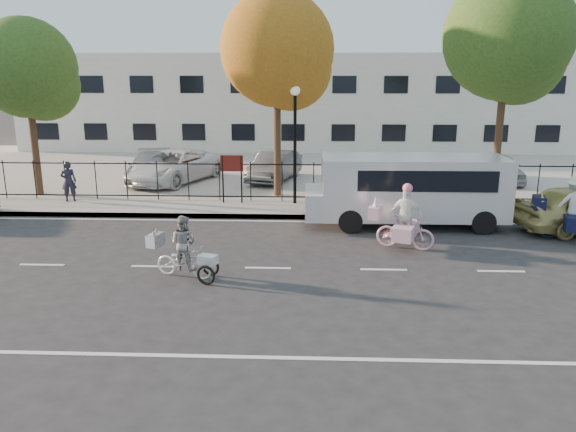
{
  "coord_description": "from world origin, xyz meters",
  "views": [
    {
      "loc": [
        1.09,
        -13.76,
        4.98
      ],
      "look_at": [
        0.47,
        1.2,
        1.1
      ],
      "focal_mm": 35.0,
      "sensor_mm": 36.0,
      "label": 1
    }
  ],
  "objects_px": {
    "zebra_trike": "(184,254)",
    "lamppost": "(295,124)",
    "pedestrian": "(69,181)",
    "lot_car_c": "(275,166)",
    "lot_car_d": "(500,168)",
    "lot_car_a": "(150,167)",
    "bull_bike": "(572,214)",
    "lot_car_b": "(174,166)",
    "unicorn_bike": "(404,225)",
    "white_van": "(409,188)"
  },
  "relations": [
    {
      "from": "white_van",
      "to": "lot_car_b",
      "type": "relative_size",
      "value": 1.26
    },
    {
      "from": "lot_car_d",
      "to": "lot_car_c",
      "type": "bearing_deg",
      "value": -178.14
    },
    {
      "from": "unicorn_bike",
      "to": "lot_car_d",
      "type": "distance_m",
      "value": 11.19
    },
    {
      "from": "lot_car_b",
      "to": "lamppost",
      "type": "bearing_deg",
      "value": -13.86
    },
    {
      "from": "bull_bike",
      "to": "pedestrian",
      "type": "relative_size",
      "value": 1.42
    },
    {
      "from": "lot_car_a",
      "to": "bull_bike",
      "type": "bearing_deg",
      "value": -36.66
    },
    {
      "from": "bull_bike",
      "to": "lot_car_a",
      "type": "xyz_separation_m",
      "value": [
        -15.12,
        7.93,
        -0.0
      ]
    },
    {
      "from": "white_van",
      "to": "lot_car_c",
      "type": "distance_m",
      "value": 8.44
    },
    {
      "from": "lamppost",
      "to": "lot_car_b",
      "type": "height_order",
      "value": "lamppost"
    },
    {
      "from": "lot_car_d",
      "to": "lot_car_a",
      "type": "bearing_deg",
      "value": -176.92
    },
    {
      "from": "lamppost",
      "to": "lot_car_b",
      "type": "bearing_deg",
      "value": 144.57
    },
    {
      "from": "unicorn_bike",
      "to": "bull_bike",
      "type": "bearing_deg",
      "value": -58.06
    },
    {
      "from": "zebra_trike",
      "to": "lot_car_c",
      "type": "xyz_separation_m",
      "value": [
        1.47,
        12.0,
        0.2
      ]
    },
    {
      "from": "lamppost",
      "to": "zebra_trike",
      "type": "distance_m",
      "value": 8.32
    },
    {
      "from": "lot_car_a",
      "to": "lot_car_b",
      "type": "bearing_deg",
      "value": -17.16
    },
    {
      "from": "zebra_trike",
      "to": "lot_car_b",
      "type": "relative_size",
      "value": 0.36
    },
    {
      "from": "unicorn_bike",
      "to": "lot_car_c",
      "type": "relative_size",
      "value": 0.49
    },
    {
      "from": "lot_car_c",
      "to": "unicorn_bike",
      "type": "bearing_deg",
      "value": -49.44
    },
    {
      "from": "pedestrian",
      "to": "lot_car_d",
      "type": "relative_size",
      "value": 0.42
    },
    {
      "from": "zebra_trike",
      "to": "lamppost",
      "type": "bearing_deg",
      "value": -0.87
    },
    {
      "from": "lot_car_a",
      "to": "lot_car_c",
      "type": "relative_size",
      "value": 1.1
    },
    {
      "from": "bull_bike",
      "to": "lot_car_b",
      "type": "relative_size",
      "value": 0.42
    },
    {
      "from": "lot_car_b",
      "to": "lot_car_d",
      "type": "xyz_separation_m",
      "value": [
        14.53,
        0.71,
        -0.09
      ]
    },
    {
      "from": "white_van",
      "to": "lot_car_a",
      "type": "bearing_deg",
      "value": 147.51
    },
    {
      "from": "unicorn_bike",
      "to": "lamppost",
      "type": "bearing_deg",
      "value": 53.09
    },
    {
      "from": "zebra_trike",
      "to": "lot_car_d",
      "type": "relative_size",
      "value": 0.5
    },
    {
      "from": "white_van",
      "to": "pedestrian",
      "type": "height_order",
      "value": "white_van"
    },
    {
      "from": "lamppost",
      "to": "unicorn_bike",
      "type": "bearing_deg",
      "value": -56.62
    },
    {
      "from": "lot_car_b",
      "to": "white_van",
      "type": "bearing_deg",
      "value": -12.65
    },
    {
      "from": "unicorn_bike",
      "to": "zebra_trike",
      "type": "bearing_deg",
      "value": 133.3
    },
    {
      "from": "pedestrian",
      "to": "lot_car_c",
      "type": "height_order",
      "value": "pedestrian"
    },
    {
      "from": "bull_bike",
      "to": "lot_car_d",
      "type": "height_order",
      "value": "bull_bike"
    },
    {
      "from": "lamppost",
      "to": "lot_car_d",
      "type": "distance_m",
      "value": 10.41
    },
    {
      "from": "unicorn_bike",
      "to": "white_van",
      "type": "xyz_separation_m",
      "value": [
        0.51,
        2.57,
        0.56
      ]
    },
    {
      "from": "lamppost",
      "to": "pedestrian",
      "type": "relative_size",
      "value": 2.81
    },
    {
      "from": "zebra_trike",
      "to": "white_van",
      "type": "bearing_deg",
      "value": -33.39
    },
    {
      "from": "zebra_trike",
      "to": "bull_bike",
      "type": "xyz_separation_m",
      "value": [
        11.0,
        3.66,
        0.18
      ]
    },
    {
      "from": "lamppost",
      "to": "unicorn_bike",
      "type": "height_order",
      "value": "lamppost"
    },
    {
      "from": "lot_car_a",
      "to": "lot_car_b",
      "type": "relative_size",
      "value": 0.85
    },
    {
      "from": "bull_bike",
      "to": "pedestrian",
      "type": "height_order",
      "value": "bull_bike"
    },
    {
      "from": "pedestrian",
      "to": "lot_car_c",
      "type": "relative_size",
      "value": 0.39
    },
    {
      "from": "white_van",
      "to": "pedestrian",
      "type": "relative_size",
      "value": 4.2
    },
    {
      "from": "pedestrian",
      "to": "lot_car_a",
      "type": "height_order",
      "value": "pedestrian"
    },
    {
      "from": "pedestrian",
      "to": "unicorn_bike",
      "type": "bearing_deg",
      "value": 141.04
    },
    {
      "from": "unicorn_bike",
      "to": "lot_car_b",
      "type": "bearing_deg",
      "value": 64.33
    },
    {
      "from": "unicorn_bike",
      "to": "white_van",
      "type": "bearing_deg",
      "value": 8.39
    },
    {
      "from": "lamppost",
      "to": "zebra_trike",
      "type": "height_order",
      "value": "lamppost"
    },
    {
      "from": "zebra_trike",
      "to": "white_van",
      "type": "height_order",
      "value": "white_van"
    },
    {
      "from": "white_van",
      "to": "lot_car_b",
      "type": "distance_m",
      "value": 11.25
    },
    {
      "from": "zebra_trike",
      "to": "lot_car_d",
      "type": "bearing_deg",
      "value": -25.92
    }
  ]
}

